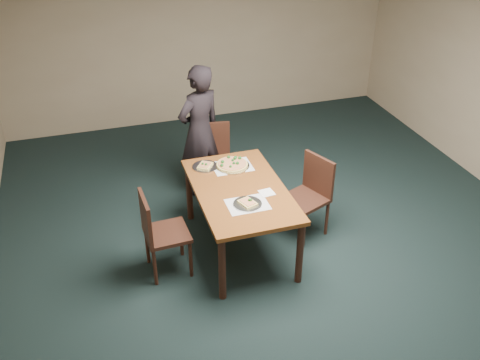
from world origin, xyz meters
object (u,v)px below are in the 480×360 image
object	(u,v)px
pizza_pan	(232,164)
slice_plate_far	(205,166)
chair_left	(159,230)
slice_plate_near	(248,203)
chair_far	(214,156)
dining_table	(240,196)
diner	(200,131)
chair_right	(310,192)

from	to	relation	value
pizza_pan	slice_plate_far	size ratio (longest dim) A/B	1.34
pizza_pan	chair_left	bearing A→B (deg)	-147.54
chair_left	pizza_pan	distance (m)	1.13
slice_plate_far	chair_left	bearing A→B (deg)	-134.11
slice_plate_near	chair_far	bearing A→B (deg)	88.22
chair_left	slice_plate_near	distance (m)	0.91
chair_left	slice_plate_near	bearing A→B (deg)	-103.90
slice_plate_far	dining_table	bearing A→B (deg)	-66.52
dining_table	diner	size ratio (longest dim) A/B	0.91
diner	slice_plate_near	xyz separation A→B (m)	(0.09, -1.56, -0.06)
chair_far	slice_plate_near	world-z (taller)	chair_far
chair_left	slice_plate_far	size ratio (longest dim) A/B	3.25
chair_left	pizza_pan	size ratio (longest dim) A/B	2.42
chair_left	chair_right	bearing A→B (deg)	-86.32
slice_plate_near	slice_plate_far	distance (m)	0.86
pizza_pan	dining_table	bearing A→B (deg)	-96.73
chair_right	diner	world-z (taller)	diner
dining_table	slice_plate_near	distance (m)	0.32
chair_right	diner	bearing A→B (deg)	-164.68
chair_far	slice_plate_near	size ratio (longest dim) A/B	3.25
pizza_pan	slice_plate_far	xyz separation A→B (m)	(-0.28, 0.07, -0.01)
diner	chair_far	bearing A→B (deg)	117.59
chair_left	pizza_pan	world-z (taller)	chair_left
dining_table	slice_plate_far	xyz separation A→B (m)	(-0.23, 0.53, 0.10)
chair_far	pizza_pan	size ratio (longest dim) A/B	2.42
dining_table	pizza_pan	world-z (taller)	pizza_pan
chair_far	chair_right	world-z (taller)	same
dining_table	chair_left	xyz separation A→B (m)	(-0.87, -0.13, -0.14)
chair_left	slice_plate_far	xyz separation A→B (m)	(0.64, 0.66, 0.25)
dining_table	slice_plate_far	world-z (taller)	slice_plate_far
dining_table	slice_plate_near	bearing A→B (deg)	-93.12
chair_right	slice_plate_far	xyz separation A→B (m)	(-1.05, 0.47, 0.25)
chair_far	diner	xyz separation A→B (m)	(-0.14, 0.11, 0.31)
chair_right	chair_far	bearing A→B (deg)	-166.56
diner	chair_left	bearing A→B (deg)	36.36
chair_far	pizza_pan	bearing A→B (deg)	-79.06
pizza_pan	slice_plate_near	bearing A→B (deg)	-95.30
slice_plate_near	chair_right	bearing A→B (deg)	23.44
dining_table	diner	xyz separation A→B (m)	(-0.11, 1.26, 0.16)
diner	slice_plate_far	size ratio (longest dim) A/B	5.86
dining_table	chair_far	xyz separation A→B (m)	(0.03, 1.16, -0.14)
dining_table	diner	bearing A→B (deg)	94.97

